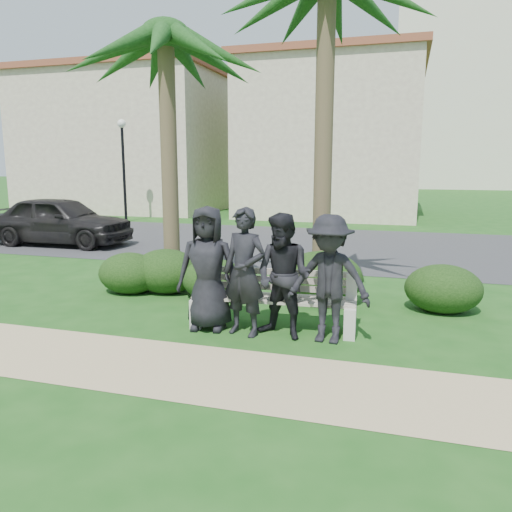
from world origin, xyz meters
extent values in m
plane|color=#194C15|center=(0.00, 0.00, 0.00)|extent=(160.00, 160.00, 0.00)
cube|color=tan|center=(0.00, -1.80, 0.00)|extent=(30.00, 1.60, 0.01)
cube|color=#2D2D30|center=(0.00, 8.00, 0.00)|extent=(160.00, 8.00, 0.01)
cube|color=tan|center=(-12.00, 18.00, 3.50)|extent=(10.00, 8.00, 7.00)
cube|color=brown|center=(-12.00, 18.00, 7.15)|extent=(10.40, 8.40, 0.30)
cube|color=tan|center=(-1.00, 18.00, 3.50)|extent=(8.00, 8.00, 7.00)
cube|color=brown|center=(-1.00, 18.00, 7.15)|extent=(8.40, 8.40, 0.30)
cylinder|color=black|center=(-9.00, 12.00, 2.00)|extent=(0.12, 0.12, 4.00)
sphere|color=white|center=(-9.00, 12.00, 4.11)|extent=(0.36, 0.36, 0.36)
cube|color=gray|center=(0.73, -0.05, 0.45)|extent=(2.46, 0.73, 0.04)
cube|color=gray|center=(0.73, 0.19, 0.71)|extent=(2.42, 0.22, 0.28)
cube|color=beige|center=(-0.40, -0.05, 0.22)|extent=(0.20, 0.57, 0.44)
cube|color=beige|center=(1.86, -0.05, 0.22)|extent=(0.20, 0.57, 0.44)
imported|color=black|center=(-0.20, -0.28, 0.92)|extent=(0.96, 0.68, 1.84)
imported|color=black|center=(0.39, -0.37, 0.92)|extent=(0.75, 0.58, 1.84)
imported|color=black|center=(0.96, -0.34, 0.88)|extent=(1.02, 0.90, 1.77)
imported|color=black|center=(1.59, -0.33, 0.88)|extent=(1.20, 0.76, 1.77)
ellipsoid|color=black|center=(-2.46, 1.30, 0.40)|extent=(1.22, 1.01, 0.79)
ellipsoid|color=black|center=(-1.81, 1.53, 0.43)|extent=(1.32, 1.09, 0.86)
ellipsoid|color=black|center=(-0.74, 1.30, 0.38)|extent=(1.18, 0.97, 0.77)
ellipsoid|color=black|center=(1.18, 1.64, 0.48)|extent=(1.46, 1.21, 0.95)
ellipsoid|color=black|center=(3.21, 1.67, 0.41)|extent=(1.25, 1.04, 0.82)
cylinder|color=brown|center=(-1.91, 2.00, 2.41)|extent=(0.32, 0.32, 4.82)
cylinder|color=brown|center=(1.10, 1.99, 2.77)|extent=(0.32, 0.32, 5.54)
imported|color=black|center=(-7.51, 5.81, 0.75)|extent=(4.40, 1.83, 1.49)
camera|label=1|loc=(2.53, -6.95, 2.42)|focal=35.00mm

